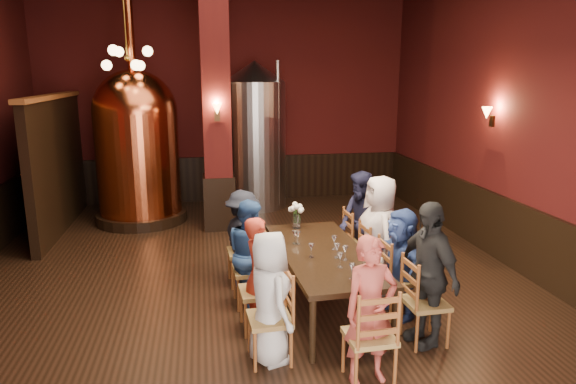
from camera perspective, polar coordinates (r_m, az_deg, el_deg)
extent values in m
plane|color=black|center=(7.21, -4.24, -10.25)|extent=(10.00, 10.00, 0.00)
cube|color=#44100E|center=(11.63, -6.83, 10.04)|extent=(8.00, 0.02, 4.50)
cube|color=#44100E|center=(1.81, 10.00, -6.77)|extent=(8.00, 0.02, 4.50)
cube|color=#44100E|center=(8.06, 25.34, 7.55)|extent=(0.02, 10.00, 4.50)
cube|color=black|center=(8.35, 23.95, -4.44)|extent=(0.08, 9.90, 1.00)
cube|color=black|center=(11.81, -6.59, 1.53)|extent=(7.90, 0.08, 1.00)
cube|color=#44100E|center=(9.42, -7.97, 9.31)|extent=(0.58, 0.58, 4.50)
cube|color=black|center=(10.27, -24.25, 2.68)|extent=(0.22, 3.50, 2.40)
cube|color=black|center=(6.27, 3.97, -6.86)|extent=(1.11, 2.44, 0.06)
cylinder|color=black|center=(5.31, 2.74, -15.16)|extent=(0.07, 0.07, 0.69)
cylinder|color=black|center=(5.58, 11.78, -13.96)|extent=(0.07, 0.07, 0.69)
cylinder|color=black|center=(7.34, -1.91, -6.90)|extent=(0.07, 0.07, 0.69)
cylinder|color=black|center=(7.54, 4.72, -6.39)|extent=(0.07, 0.07, 0.69)
imported|color=silver|center=(5.20, -2.09, -11.65)|extent=(0.60, 0.76, 1.36)
imported|color=#B4301E|center=(5.81, -3.28, -9.11)|extent=(0.33, 0.49, 1.32)
imported|color=navy|center=(6.41, -4.23, -6.77)|extent=(0.53, 0.73, 1.36)
imported|color=black|center=(7.05, -5.01, -5.09)|extent=(0.78, 0.98, 1.32)
imported|color=black|center=(5.68, 15.24, -8.73)|extent=(0.59, 0.99, 1.58)
imported|color=#2D4487|center=(6.28, 12.35, -7.65)|extent=(0.61, 1.28, 1.33)
imported|color=beige|center=(6.81, 10.11, -4.75)|extent=(0.50, 0.77, 1.58)
imported|color=#1A1A34|center=(7.42, 8.14, -3.51)|extent=(0.58, 0.81, 1.50)
imported|color=#AD4339|center=(4.92, 9.16, -12.89)|extent=(0.56, 0.41, 1.43)
cylinder|color=black|center=(10.55, -15.91, -2.55)|extent=(1.75, 1.75, 0.19)
cylinder|color=#CD5A2F|center=(10.32, -16.28, 3.19)|extent=(1.87, 1.87, 1.95)
sphere|color=#CD5A2F|center=(10.21, -16.63, 8.58)|extent=(1.56, 1.56, 1.56)
cylinder|color=#CD5A2F|center=(10.20, -17.15, 16.23)|extent=(0.16, 0.16, 1.27)
cylinder|color=#B2B2B7|center=(11.05, -3.64, 5.19)|extent=(1.30, 1.30, 2.67)
cone|color=#B2B2B7|center=(10.94, -3.76, 13.25)|extent=(1.28, 1.28, 0.43)
cylinder|color=#B2B2B7|center=(10.65, -1.11, 6.36)|extent=(0.09, 0.09, 2.99)
cylinder|color=white|center=(7.12, 0.97, -3.27)|extent=(0.11, 0.11, 0.20)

